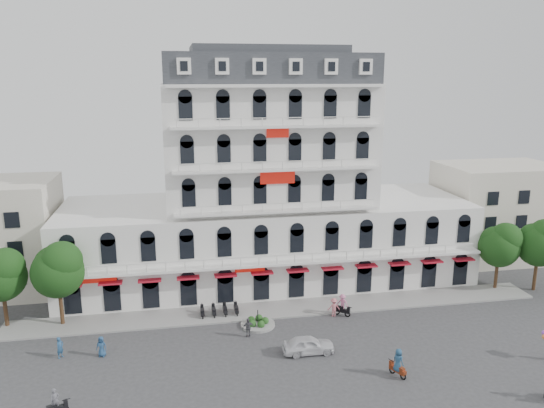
{
  "coord_description": "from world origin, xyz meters",
  "views": [
    {
      "loc": [
        -9.95,
        -39.01,
        22.78
      ],
      "look_at": [
        -0.91,
        10.0,
        10.7
      ],
      "focal_mm": 35.0,
      "sensor_mm": 36.0,
      "label": 1
    }
  ],
  "objects_px": {
    "rider_west": "(55,404)",
    "rider_center": "(342,304)",
    "parked_car": "(308,345)",
    "rider_east": "(398,362)"
  },
  "relations": [
    {
      "from": "rider_east",
      "to": "rider_center",
      "type": "relative_size",
      "value": 1.04
    },
    {
      "from": "rider_west",
      "to": "rider_center",
      "type": "xyz_separation_m",
      "value": [
        24.16,
        11.54,
        0.25
      ]
    },
    {
      "from": "parked_car",
      "to": "rider_center",
      "type": "xyz_separation_m",
      "value": [
        5.02,
        6.36,
        0.45
      ]
    },
    {
      "from": "rider_center",
      "to": "parked_car",
      "type": "bearing_deg",
      "value": -88.94
    },
    {
      "from": "parked_car",
      "to": "rider_center",
      "type": "distance_m",
      "value": 8.12
    },
    {
      "from": "parked_car",
      "to": "rider_center",
      "type": "relative_size",
      "value": 1.95
    },
    {
      "from": "rider_west",
      "to": "rider_east",
      "type": "xyz_separation_m",
      "value": [
        25.09,
        0.45,
        0.25
      ]
    },
    {
      "from": "parked_car",
      "to": "rider_west",
      "type": "height_order",
      "value": "rider_west"
    },
    {
      "from": "parked_car",
      "to": "rider_east",
      "type": "xyz_separation_m",
      "value": [
        5.95,
        -4.73,
        0.45
      ]
    },
    {
      "from": "parked_car",
      "to": "rider_center",
      "type": "bearing_deg",
      "value": -36.77
    }
  ]
}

